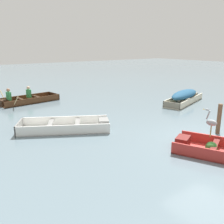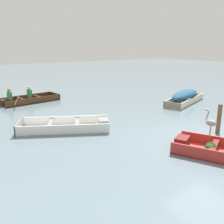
% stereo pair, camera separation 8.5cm
% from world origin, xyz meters
% --- Properties ---
extents(ground_plane, '(80.00, 80.00, 0.00)m').
position_xyz_m(ground_plane, '(0.00, 0.00, 0.00)').
color(ground_plane, slate).
extents(skiff_cream_near_moored, '(3.56, 1.89, 0.69)m').
position_xyz_m(skiff_cream_near_moored, '(3.89, 4.31, 0.39)').
color(skiff_cream_near_moored, beige).
rests_on(skiff_cream_near_moored, ground).
extents(skiff_white_mid_moored, '(3.44, 2.67, 0.37)m').
position_xyz_m(skiff_white_mid_moored, '(-3.32, 3.98, 0.12)').
color(skiff_white_mid_moored, white).
rests_on(skiff_white_mid_moored, ground).
extents(rowboat_dark_varnish_with_crew, '(3.25, 2.42, 0.89)m').
position_xyz_m(rowboat_dark_varnish_with_crew, '(-3.08, 9.54, 0.17)').
color(rowboat_dark_varnish_with_crew, '#4C2D19').
rests_on(rowboat_dark_varnish_with_crew, ground).
extents(heron_on_dinghy, '(0.21, 0.46, 0.84)m').
position_xyz_m(heron_on_dinghy, '(-0.77, -0.18, 0.87)').
color(heron_on_dinghy, olive).
rests_on(heron_on_dinghy, dinghy_red_foreground).
extents(mooring_post, '(0.15, 0.15, 1.08)m').
position_xyz_m(mooring_post, '(0.78, 0.45, 0.54)').
color(mooring_post, brown).
rests_on(mooring_post, ground).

